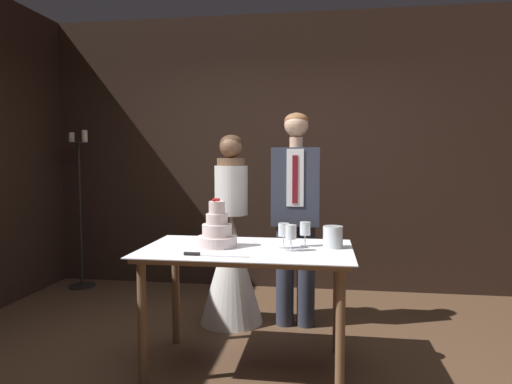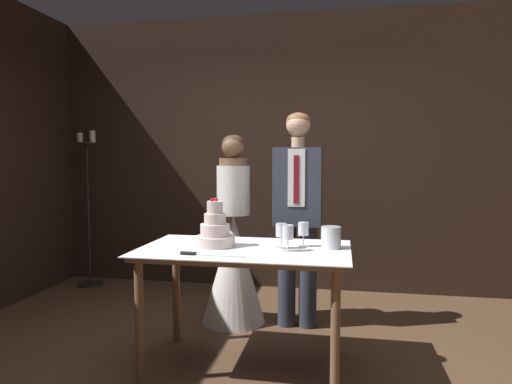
# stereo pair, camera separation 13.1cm
# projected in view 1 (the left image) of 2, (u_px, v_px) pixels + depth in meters

# --- Properties ---
(ground_plane) EXTENTS (40.00, 40.00, 0.00)m
(ground_plane) POSITION_uv_depth(u_px,v_px,m) (240.00, 376.00, 2.94)
(ground_plane) COLOR brown
(wall_back) EXTENTS (5.17, 0.12, 2.93)m
(wall_back) POSITION_uv_depth(u_px,v_px,m) (275.00, 153.00, 4.95)
(wall_back) COLOR black
(wall_back) RESTS_ON ground_plane
(cake_table) EXTENTS (1.39, 0.83, 0.81)m
(cake_table) POSITION_uv_depth(u_px,v_px,m) (247.00, 262.00, 3.03)
(cake_table) COLOR brown
(cake_table) RESTS_ON ground_plane
(tiered_cake) EXTENTS (0.27, 0.27, 0.33)m
(tiered_cake) POSITION_uv_depth(u_px,v_px,m) (217.00, 232.00, 3.06)
(tiered_cake) COLOR beige
(tiered_cake) RESTS_ON cake_table
(cake_knife) EXTENTS (0.41, 0.03, 0.02)m
(cake_knife) POSITION_uv_depth(u_px,v_px,m) (203.00, 255.00, 2.77)
(cake_knife) COLOR silver
(cake_knife) RESTS_ON cake_table
(wine_glass_near) EXTENTS (0.07, 0.07, 0.17)m
(wine_glass_near) POSITION_uv_depth(u_px,v_px,m) (284.00, 231.00, 3.00)
(wine_glass_near) COLOR silver
(wine_glass_near) RESTS_ON cake_table
(wine_glass_middle) EXTENTS (0.07, 0.07, 0.17)m
(wine_glass_middle) POSITION_uv_depth(u_px,v_px,m) (305.00, 230.00, 3.08)
(wine_glass_middle) COLOR silver
(wine_glass_middle) RESTS_ON cake_table
(wine_glass_far) EXTENTS (0.07, 0.07, 0.17)m
(wine_glass_far) POSITION_uv_depth(u_px,v_px,m) (291.00, 233.00, 2.92)
(wine_glass_far) COLOR silver
(wine_glass_far) RESTS_ON cake_table
(hurricane_candle) EXTENTS (0.13, 0.13, 0.14)m
(hurricane_candle) POSITION_uv_depth(u_px,v_px,m) (333.00, 237.00, 3.02)
(hurricane_candle) COLOR silver
(hurricane_candle) RESTS_ON cake_table
(bride) EXTENTS (0.54, 0.54, 1.61)m
(bride) POSITION_uv_depth(u_px,v_px,m) (231.00, 255.00, 3.89)
(bride) COLOR white
(bride) RESTS_ON ground_plane
(groom) EXTENTS (0.39, 0.25, 1.78)m
(groom) POSITION_uv_depth(u_px,v_px,m) (296.00, 209.00, 3.78)
(groom) COLOR #333847
(groom) RESTS_ON ground_plane
(candle_stand) EXTENTS (0.28, 0.28, 1.71)m
(candle_stand) POSITION_uv_depth(u_px,v_px,m) (81.00, 216.00, 4.95)
(candle_stand) COLOR black
(candle_stand) RESTS_ON ground_plane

